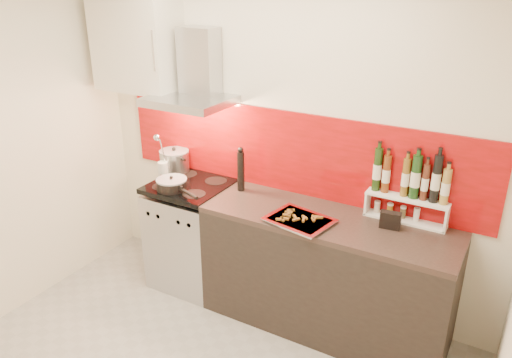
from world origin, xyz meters
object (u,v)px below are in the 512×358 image
Objects in this scene: saute_pan at (172,184)px; pepper_mill at (241,170)px; stock_pot at (175,161)px; baking_tray at (299,220)px; range_stove at (193,235)px; counter at (325,273)px.

pepper_mill is at bearing 30.91° from saute_pan.
pepper_mill is (0.46, 0.28, 0.12)m from saute_pan.
pepper_mill reaches higher than stock_pot.
pepper_mill reaches higher than baking_tray.
baking_tray reaches higher than range_stove.
range_stove is 0.54m from saute_pan.
saute_pan is (0.23, -0.33, -0.05)m from stock_pot.
stock_pot is at bearing 173.66° from counter.
saute_pan reaches higher than baking_tray.
saute_pan is at bearing -106.83° from range_stove.
saute_pan is (-0.05, -0.16, 0.51)m from range_stove.
range_stove is 1.15m from baking_tray.
counter is at bearing 0.23° from range_stove.
counter is 1.01m from pepper_mill.
pepper_mill is at bearing 16.00° from range_stove.
counter is 1.36m from saute_pan.
pepper_mill reaches higher than saute_pan.
baking_tray is at bearing 0.72° from saute_pan.
stock_pot is 0.55× the size of saute_pan.
counter is 3.72× the size of baking_tray.
pepper_mill is at bearing -4.19° from stock_pot.
counter is (1.20, 0.00, 0.01)m from range_stove.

